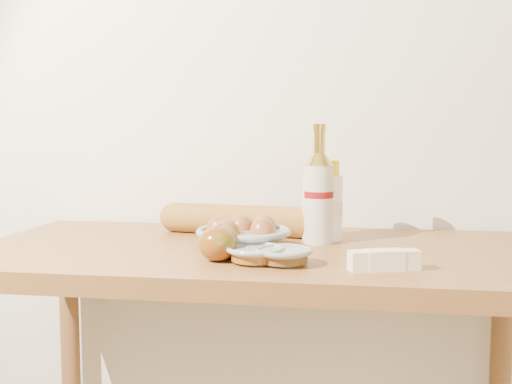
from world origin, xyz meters
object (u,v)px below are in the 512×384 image
cream_bottle (323,203)px  baguette (244,220)px  table (258,305)px  egg_bowl (243,236)px  bourbon_bottle (319,195)px

cream_bottle → baguette: 0.19m
table → baguette: 0.22m
cream_bottle → baguette: (-0.19, 0.03, -0.05)m
egg_bowl → bourbon_bottle: bearing=33.8°
baguette → table: bearing=-60.4°
baguette → bourbon_bottle: bearing=-15.3°
egg_bowl → baguette: size_ratio=0.57×
bourbon_bottle → cream_bottle: 0.05m
table → bourbon_bottle: size_ratio=4.63×
table → egg_bowl: size_ratio=4.87×
bourbon_bottle → baguette: bearing=150.1°
bourbon_bottle → cream_bottle: size_ratio=1.45×
egg_bowl → cream_bottle: bearing=43.3°
egg_bowl → table: bearing=48.1°
table → egg_bowl: egg_bowl is taller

